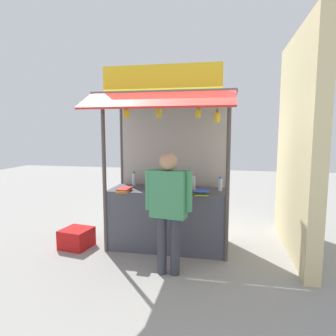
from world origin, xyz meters
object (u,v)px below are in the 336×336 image
water_bottle_right (134,179)px  magazine_stack_back_left (174,187)px  banana_bunch_inner_right (159,112)px  vendor_person (168,202)px  banana_bunch_leftmost (198,113)px  plastic_crate (77,238)px  magazine_stack_mid_left (202,192)px  magazine_stack_front_right (125,190)px  banana_bunch_inner_left (217,117)px  banana_bunch_rightmost (127,113)px  water_bottle_back_right (220,184)px  water_bottle_far_right (193,183)px  water_bottle_mid_right (159,181)px  water_bottle_front_left (171,179)px

water_bottle_right → magazine_stack_back_left: water_bottle_right is taller
water_bottle_right → banana_bunch_inner_right: (0.61, -0.71, 1.09)m
magazine_stack_back_left → vendor_person: size_ratio=0.17×
water_bottle_right → banana_bunch_leftmost: 1.74m
water_bottle_right → plastic_crate: 1.36m
magazine_stack_mid_left → plastic_crate: 2.22m
magazine_stack_front_right → banana_bunch_inner_left: 1.80m
banana_bunch_inner_right → water_bottle_right: bearing=130.8°
magazine_stack_front_right → banana_bunch_rightmost: size_ratio=1.29×
water_bottle_back_right → magazine_stack_back_left: size_ratio=0.79×
magazine_stack_front_right → plastic_crate: magazine_stack_front_right is taller
magazine_stack_front_right → banana_bunch_leftmost: (1.15, -0.17, 1.16)m
water_bottle_right → plastic_crate: (-0.82, -0.56, -0.93)m
magazine_stack_back_left → water_bottle_back_right: bearing=4.1°
water_bottle_far_right → banana_bunch_leftmost: size_ratio=0.90×
plastic_crate → banana_bunch_rightmost: bearing=-9.1°
water_bottle_far_right → banana_bunch_inner_right: bearing=-133.0°
magazine_stack_mid_left → banana_bunch_inner_left: banana_bunch_inner_left is taller
water_bottle_mid_right → magazine_stack_front_right: size_ratio=0.78×
water_bottle_mid_right → banana_bunch_rightmost: banana_bunch_rightmost is taller
banana_bunch_inner_left → magazine_stack_mid_left: bearing=140.0°
banana_bunch_rightmost → water_bottle_back_right: bearing=20.2°
vendor_person → plastic_crate: (-1.67, 0.61, -0.83)m
vendor_person → banana_bunch_leftmost: bearing=64.2°
plastic_crate → water_bottle_far_right: bearing=10.0°
water_bottle_right → banana_bunch_inner_left: banana_bunch_inner_left is taller
magazine_stack_back_left → banana_bunch_rightmost: banana_bunch_rightmost is taller
water_bottle_back_right → water_bottle_far_right: bearing=-178.4°
banana_bunch_inner_right → banana_bunch_leftmost: size_ratio=1.00×
magazine_stack_front_right → vendor_person: 1.04m
water_bottle_front_left → banana_bunch_rightmost: banana_bunch_rightmost is taller
water_bottle_far_right → water_bottle_back_right: bearing=1.6°
banana_bunch_rightmost → water_bottle_front_left: bearing=49.3°
banana_bunch_inner_left → banana_bunch_rightmost: size_ratio=1.30×
banana_bunch_rightmost → vendor_person: banana_bunch_rightmost is taller
water_bottle_far_right → magazine_stack_back_left: size_ratio=0.81×
magazine_stack_front_right → plastic_crate: (-0.84, -0.02, -0.84)m
water_bottle_back_right → banana_bunch_leftmost: (-0.31, -0.50, 1.08)m
magazine_stack_front_right → banana_bunch_inner_left: banana_bunch_inner_left is taller
water_bottle_right → plastic_crate: water_bottle_right is taller
magazine_stack_mid_left → water_bottle_front_left: bearing=141.1°
water_bottle_front_left → banana_bunch_leftmost: 1.32m
water_bottle_front_left → banana_bunch_inner_right: (-0.06, -0.62, 1.06)m
magazine_stack_mid_left → magazine_stack_front_right: (-1.21, -0.00, -0.01)m
water_bottle_right → water_bottle_front_left: (0.67, -0.09, 0.02)m
water_bottle_far_right → banana_bunch_inner_right: (-0.45, -0.49, 1.09)m
water_bottle_right → banana_bunch_rightmost: 1.30m
water_bottle_mid_right → banana_bunch_leftmost: 1.38m
water_bottle_front_left → banana_bunch_leftmost: bearing=-50.9°
magazine_stack_mid_left → magazine_stack_front_right: bearing=-179.9°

